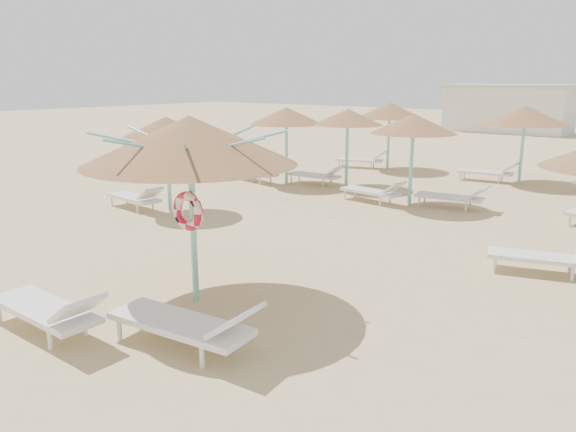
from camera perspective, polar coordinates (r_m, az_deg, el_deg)
The scene contains 6 objects.
ground at distance 9.33m, azimuth -9.97°, elevation -9.42°, with size 120.00×120.00×0.00m, color tan.
main_palapa at distance 9.08m, azimuth -9.96°, elevation 7.52°, with size 3.44×3.44×3.08m.
lounger_main_a at distance 8.95m, azimuth -23.07°, elevation -8.74°, with size 2.21×0.68×0.80m.
lounger_main_b at distance 7.90m, azimuth -10.08°, elevation -10.69°, with size 2.37×0.95×0.84m.
palapa_field at distance 16.79m, azimuth 21.51°, elevation 8.32°, with size 19.79×13.28×2.72m.
service_hut at distance 42.56m, azimuth 21.48°, elevation 10.16°, with size 8.40×4.40×3.25m.
Camera 1 is at (6.47, -5.65, 3.64)m, focal length 35.00 mm.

